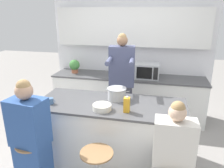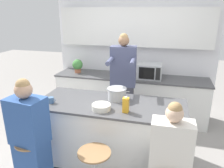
{
  "view_description": "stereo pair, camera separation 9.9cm",
  "coord_description": "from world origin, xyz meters",
  "px_view_note": "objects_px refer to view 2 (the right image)",
  "views": [
    {
      "loc": [
        0.62,
        -2.65,
        2.14
      ],
      "look_at": [
        0.0,
        0.08,
        1.19
      ],
      "focal_mm": 35.0,
      "sensor_mm": 36.0,
      "label": 1
    },
    {
      "loc": [
        0.72,
        -2.63,
        2.14
      ],
      "look_at": [
        0.0,
        0.08,
        1.19
      ],
      "focal_mm": 35.0,
      "sensor_mm": 36.0,
      "label": 2
    }
  ],
  "objects_px": {
    "juice_carton": "(126,105)",
    "potted_plant": "(78,65)",
    "person_wrapped_blanket": "(30,139)",
    "coffee_cup_near": "(51,100)",
    "bar_stool_leftmost": "(33,161)",
    "cooking_pot": "(117,94)",
    "person_cooking": "(123,88)",
    "fruit_bowl": "(101,107)",
    "person_seated_near": "(169,168)",
    "kitchen_island": "(111,133)",
    "microwave": "(150,71)"
  },
  "relations": [
    {
      "from": "bar_stool_leftmost",
      "to": "person_wrapped_blanket",
      "type": "bearing_deg",
      "value": -59.78
    },
    {
      "from": "person_seated_near",
      "to": "coffee_cup_near",
      "type": "xyz_separation_m",
      "value": [
        -1.6,
        0.51,
        0.38
      ]
    },
    {
      "from": "bar_stool_leftmost",
      "to": "person_wrapped_blanket",
      "type": "relative_size",
      "value": 0.45
    },
    {
      "from": "person_cooking",
      "to": "coffee_cup_near",
      "type": "xyz_separation_m",
      "value": [
        -0.8,
        -0.95,
        0.09
      ]
    },
    {
      "from": "juice_carton",
      "to": "kitchen_island",
      "type": "bearing_deg",
      "value": 140.47
    },
    {
      "from": "kitchen_island",
      "to": "coffee_cup_near",
      "type": "height_order",
      "value": "coffee_cup_near"
    },
    {
      "from": "person_cooking",
      "to": "microwave",
      "type": "bearing_deg",
      "value": 57.85
    },
    {
      "from": "person_cooking",
      "to": "juice_carton",
      "type": "bearing_deg",
      "value": -81.09
    },
    {
      "from": "potted_plant",
      "to": "coffee_cup_near",
      "type": "bearing_deg",
      "value": -78.54
    },
    {
      "from": "person_cooking",
      "to": "juice_carton",
      "type": "xyz_separation_m",
      "value": [
        0.24,
        -0.97,
        0.14
      ]
    },
    {
      "from": "fruit_bowl",
      "to": "potted_plant",
      "type": "distance_m",
      "value": 2.06
    },
    {
      "from": "cooking_pot",
      "to": "fruit_bowl",
      "type": "xyz_separation_m",
      "value": [
        -0.11,
        -0.39,
        -0.05
      ]
    },
    {
      "from": "person_wrapped_blanket",
      "to": "cooking_pot",
      "type": "bearing_deg",
      "value": 52.55
    },
    {
      "from": "person_wrapped_blanket",
      "to": "potted_plant",
      "type": "bearing_deg",
      "value": 105.9
    },
    {
      "from": "kitchen_island",
      "to": "potted_plant",
      "type": "distance_m",
      "value": 1.99
    },
    {
      "from": "kitchen_island",
      "to": "person_wrapped_blanket",
      "type": "bearing_deg",
      "value": -139.09
    },
    {
      "from": "bar_stool_leftmost",
      "to": "juice_carton",
      "type": "distance_m",
      "value": 1.35
    },
    {
      "from": "cooking_pot",
      "to": "juice_carton",
      "type": "bearing_deg",
      "value": -61.47
    },
    {
      "from": "cooking_pot",
      "to": "microwave",
      "type": "xyz_separation_m",
      "value": [
        0.33,
        1.32,
        0.0
      ]
    },
    {
      "from": "kitchen_island",
      "to": "bar_stool_leftmost",
      "type": "xyz_separation_m",
      "value": [
        -0.81,
        -0.69,
        -0.12
      ]
    },
    {
      "from": "person_cooking",
      "to": "person_seated_near",
      "type": "xyz_separation_m",
      "value": [
        0.8,
        -1.46,
        -0.29
      ]
    },
    {
      "from": "kitchen_island",
      "to": "person_wrapped_blanket",
      "type": "distance_m",
      "value": 1.09
    },
    {
      "from": "person_wrapped_blanket",
      "to": "juice_carton",
      "type": "relative_size",
      "value": 7.03
    },
    {
      "from": "kitchen_island",
      "to": "fruit_bowl",
      "type": "xyz_separation_m",
      "value": [
        -0.06,
        -0.22,
        0.5
      ]
    },
    {
      "from": "bar_stool_leftmost",
      "to": "potted_plant",
      "type": "distance_m",
      "value": 2.34
    },
    {
      "from": "juice_carton",
      "to": "coffee_cup_near",
      "type": "bearing_deg",
      "value": 179.08
    },
    {
      "from": "person_seated_near",
      "to": "potted_plant",
      "type": "xyz_separation_m",
      "value": [
        -1.95,
        2.23,
        0.44
      ]
    },
    {
      "from": "juice_carton",
      "to": "potted_plant",
      "type": "relative_size",
      "value": 0.72
    },
    {
      "from": "cooking_pot",
      "to": "potted_plant",
      "type": "xyz_separation_m",
      "value": [
        -1.19,
        1.37,
        0.02
      ]
    },
    {
      "from": "kitchen_island",
      "to": "cooking_pot",
      "type": "relative_size",
      "value": 5.69
    },
    {
      "from": "bar_stool_leftmost",
      "to": "coffee_cup_near",
      "type": "height_order",
      "value": "coffee_cup_near"
    },
    {
      "from": "coffee_cup_near",
      "to": "person_cooking",
      "type": "bearing_deg",
      "value": 49.98
    },
    {
      "from": "person_seated_near",
      "to": "potted_plant",
      "type": "bearing_deg",
      "value": 130.64
    },
    {
      "from": "person_wrapped_blanket",
      "to": "potted_plant",
      "type": "height_order",
      "value": "person_wrapped_blanket"
    },
    {
      "from": "bar_stool_leftmost",
      "to": "microwave",
      "type": "distance_m",
      "value": 2.57
    },
    {
      "from": "kitchen_island",
      "to": "person_cooking",
      "type": "bearing_deg",
      "value": 89.15
    },
    {
      "from": "person_cooking",
      "to": "potted_plant",
      "type": "bearing_deg",
      "value": 141.06
    },
    {
      "from": "bar_stool_leftmost",
      "to": "person_cooking",
      "type": "distance_m",
      "value": 1.75
    },
    {
      "from": "person_seated_near",
      "to": "fruit_bowl",
      "type": "distance_m",
      "value": 1.06
    },
    {
      "from": "person_wrapped_blanket",
      "to": "person_seated_near",
      "type": "height_order",
      "value": "person_wrapped_blanket"
    },
    {
      "from": "person_wrapped_blanket",
      "to": "cooking_pot",
      "type": "xyz_separation_m",
      "value": [
        0.86,
        0.86,
        0.34
      ]
    },
    {
      "from": "person_wrapped_blanket",
      "to": "coffee_cup_near",
      "type": "bearing_deg",
      "value": 95.43
    },
    {
      "from": "fruit_bowl",
      "to": "microwave",
      "type": "bearing_deg",
      "value": 75.54
    },
    {
      "from": "bar_stool_leftmost",
      "to": "cooking_pot",
      "type": "height_order",
      "value": "cooking_pot"
    },
    {
      "from": "coffee_cup_near",
      "to": "cooking_pot",
      "type": "bearing_deg",
      "value": 22.9
    },
    {
      "from": "person_seated_near",
      "to": "cooking_pot",
      "type": "relative_size",
      "value": 3.75
    },
    {
      "from": "coffee_cup_near",
      "to": "bar_stool_leftmost",
      "type": "bearing_deg",
      "value": -92.76
    },
    {
      "from": "bar_stool_leftmost",
      "to": "person_seated_near",
      "type": "xyz_separation_m",
      "value": [
        1.62,
        -0.01,
        0.25
      ]
    },
    {
      "from": "bar_stool_leftmost",
      "to": "juice_carton",
      "type": "xyz_separation_m",
      "value": [
        1.06,
        0.48,
        0.68
      ]
    },
    {
      "from": "cooking_pot",
      "to": "juice_carton",
      "type": "xyz_separation_m",
      "value": [
        0.2,
        -0.37,
        0.01
      ]
    }
  ]
}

